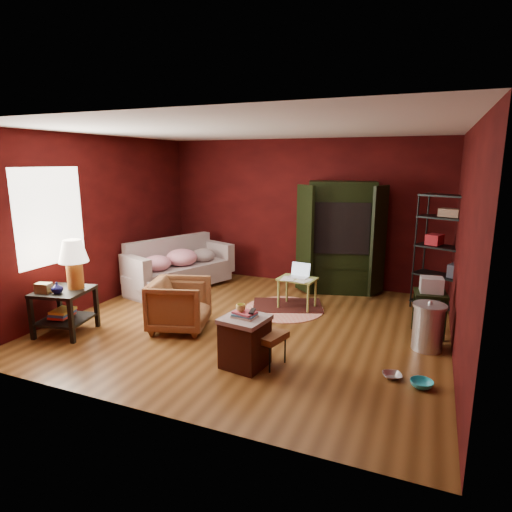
{
  "coord_description": "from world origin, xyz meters",
  "views": [
    {
      "loc": [
        2.39,
        -5.53,
        2.38
      ],
      "look_at": [
        0.0,
        0.2,
        1.0
      ],
      "focal_mm": 30.0,
      "sensor_mm": 36.0,
      "label": 1
    }
  ],
  "objects_px": {
    "tv_armoire": "(341,235)",
    "side_table": "(69,278)",
    "laptop_desk": "(298,281)",
    "hamper": "(245,341)",
    "wire_shelving": "(448,249)",
    "armchair": "(180,302)",
    "sofa": "(177,269)"
  },
  "relations": [
    {
      "from": "tv_armoire",
      "to": "wire_shelving",
      "type": "bearing_deg",
      "value": -27.75
    },
    {
      "from": "sofa",
      "to": "tv_armoire",
      "type": "bearing_deg",
      "value": -57.4
    },
    {
      "from": "side_table",
      "to": "tv_armoire",
      "type": "relative_size",
      "value": 0.65
    },
    {
      "from": "tv_armoire",
      "to": "wire_shelving",
      "type": "height_order",
      "value": "tv_armoire"
    },
    {
      "from": "wire_shelving",
      "to": "armchair",
      "type": "bearing_deg",
      "value": -123.71
    },
    {
      "from": "sofa",
      "to": "side_table",
      "type": "xyz_separation_m",
      "value": [
        -0.2,
        -2.38,
        0.41
      ]
    },
    {
      "from": "tv_armoire",
      "to": "wire_shelving",
      "type": "distance_m",
      "value": 1.84
    },
    {
      "from": "side_table",
      "to": "wire_shelving",
      "type": "height_order",
      "value": "wire_shelving"
    },
    {
      "from": "laptop_desk",
      "to": "side_table",
      "type": "bearing_deg",
      "value": -134.63
    },
    {
      "from": "wire_shelving",
      "to": "tv_armoire",
      "type": "bearing_deg",
      "value": -170.23
    },
    {
      "from": "hamper",
      "to": "wire_shelving",
      "type": "bearing_deg",
      "value": 53.92
    },
    {
      "from": "wire_shelving",
      "to": "sofa",
      "type": "bearing_deg",
      "value": -149.62
    },
    {
      "from": "hamper",
      "to": "laptop_desk",
      "type": "bearing_deg",
      "value": 91.08
    },
    {
      "from": "armchair",
      "to": "laptop_desk",
      "type": "relative_size",
      "value": 1.09
    },
    {
      "from": "hamper",
      "to": "tv_armoire",
      "type": "height_order",
      "value": "tv_armoire"
    },
    {
      "from": "sofa",
      "to": "wire_shelving",
      "type": "distance_m",
      "value": 4.74
    },
    {
      "from": "sofa",
      "to": "hamper",
      "type": "relative_size",
      "value": 2.84
    },
    {
      "from": "sofa",
      "to": "laptop_desk",
      "type": "relative_size",
      "value": 2.69
    },
    {
      "from": "sofa",
      "to": "side_table",
      "type": "distance_m",
      "value": 2.42
    },
    {
      "from": "sofa",
      "to": "armchair",
      "type": "relative_size",
      "value": 2.47
    },
    {
      "from": "armchair",
      "to": "laptop_desk",
      "type": "height_order",
      "value": "armchair"
    },
    {
      "from": "side_table",
      "to": "hamper",
      "type": "xyz_separation_m",
      "value": [
        2.68,
        -0.01,
        -0.48
      ]
    },
    {
      "from": "sofa",
      "to": "armchair",
      "type": "xyz_separation_m",
      "value": [
        1.15,
        -1.7,
        0.01
      ]
    },
    {
      "from": "armchair",
      "to": "side_table",
      "type": "relative_size",
      "value": 0.61
    },
    {
      "from": "sofa",
      "to": "laptop_desk",
      "type": "bearing_deg",
      "value": -81.15
    },
    {
      "from": "tv_armoire",
      "to": "side_table",
      "type": "bearing_deg",
      "value": -146.64
    },
    {
      "from": "wire_shelving",
      "to": "hamper",
      "type": "bearing_deg",
      "value": -103.08
    },
    {
      "from": "tv_armoire",
      "to": "sofa",
      "type": "bearing_deg",
      "value": -174.9
    },
    {
      "from": "hamper",
      "to": "laptop_desk",
      "type": "relative_size",
      "value": 0.95
    },
    {
      "from": "armchair",
      "to": "tv_armoire",
      "type": "xyz_separation_m",
      "value": [
        1.72,
        2.73,
        0.65
      ]
    },
    {
      "from": "side_table",
      "to": "laptop_desk",
      "type": "xyz_separation_m",
      "value": [
        2.64,
        2.2,
        -0.34
      ]
    },
    {
      "from": "wire_shelving",
      "to": "side_table",
      "type": "bearing_deg",
      "value": -125.5
    }
  ]
}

